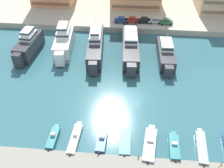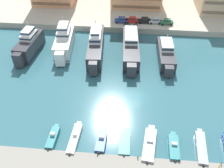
# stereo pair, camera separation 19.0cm
# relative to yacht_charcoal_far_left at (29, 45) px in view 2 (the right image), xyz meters

# --- Properties ---
(ground_plane) EXTENTS (400.00, 400.00, 0.00)m
(ground_plane) POSITION_rel_yacht_charcoal_far_left_xyz_m (30.12, -15.38, -2.63)
(ground_plane) COLOR #336670
(yacht_charcoal_far_left) EXTENTS (4.97, 15.04, 8.62)m
(yacht_charcoal_far_left) POSITION_rel_yacht_charcoal_far_left_xyz_m (0.00, 0.00, 0.00)
(yacht_charcoal_far_left) COLOR #333338
(yacht_charcoal_far_left) RESTS_ON ground
(yacht_white_left) EXTENTS (5.71, 17.17, 9.09)m
(yacht_white_left) POSITION_rel_yacht_charcoal_far_left_xyz_m (9.35, 2.63, 0.11)
(yacht_white_left) COLOR white
(yacht_white_left) RESTS_ON ground
(yacht_charcoal_mid_left) EXTENTS (5.19, 21.10, 8.92)m
(yacht_charcoal_mid_left) POSITION_rel_yacht_charcoal_far_left_xyz_m (18.48, 1.48, 0.07)
(yacht_charcoal_mid_left) COLOR #333338
(yacht_charcoal_mid_left) RESTS_ON ground
(yacht_charcoal_center_left) EXTENTS (5.38, 22.70, 7.31)m
(yacht_charcoal_center_left) POSITION_rel_yacht_charcoal_far_left_xyz_m (28.10, 2.63, -0.36)
(yacht_charcoal_center_left) COLOR #333338
(yacht_charcoal_center_left) RESTS_ON ground
(yacht_charcoal_center) EXTENTS (4.31, 16.10, 6.66)m
(yacht_charcoal_center) POSITION_rel_yacht_charcoal_far_left_xyz_m (37.69, 0.09, -0.66)
(yacht_charcoal_center) COLOR #333338
(yacht_charcoal_center) RESTS_ON ground
(motorboat_teal_far_left) EXTENTS (1.64, 6.04, 1.61)m
(motorboat_teal_far_left) POSITION_rel_yacht_charcoal_far_left_xyz_m (14.45, -28.77, -2.09)
(motorboat_teal_far_left) COLOR teal
(motorboat_teal_far_left) RESTS_ON ground
(motorboat_white_left) EXTENTS (1.81, 7.83, 1.57)m
(motorboat_white_left) POSITION_rel_yacht_charcoal_far_left_xyz_m (18.66, -28.60, -2.09)
(motorboat_white_left) COLOR white
(motorboat_white_left) RESTS_ON ground
(motorboat_blue_mid_left) EXTENTS (1.92, 6.25, 1.65)m
(motorboat_blue_mid_left) POSITION_rel_yacht_charcoal_far_left_xyz_m (23.76, -28.59, -2.06)
(motorboat_blue_mid_left) COLOR #33569E
(motorboat_blue_mid_left) RESTS_ON ground
(motorboat_teal_center_left) EXTENTS (2.12, 6.63, 0.89)m
(motorboat_teal_center_left) POSITION_rel_yacht_charcoal_far_left_xyz_m (28.15, -28.55, -2.19)
(motorboat_teal_center_left) COLOR teal
(motorboat_teal_center_left) RESTS_ON ground
(motorboat_grey_center) EXTENTS (3.03, 8.70, 1.42)m
(motorboat_grey_center) POSITION_rel_yacht_charcoal_far_left_xyz_m (32.78, -28.69, -2.09)
(motorboat_grey_center) COLOR #9EA3A8
(motorboat_grey_center) RESTS_ON ground
(motorboat_teal_center_right) EXTENTS (1.98, 6.55, 1.52)m
(motorboat_teal_center_right) POSITION_rel_yacht_charcoal_far_left_xyz_m (37.24, -28.88, -2.06)
(motorboat_teal_center_right) COLOR teal
(motorboat_teal_center_right) RESTS_ON ground
(motorboat_grey_mid_right) EXTENTS (2.33, 8.28, 1.04)m
(motorboat_grey_mid_right) POSITION_rel_yacht_charcoal_far_left_xyz_m (42.23, -28.48, -2.11)
(motorboat_grey_mid_right) COLOR #9EA3A8
(motorboat_grey_mid_right) RESTS_ON ground
(car_blue_far_left) EXTENTS (4.15, 2.03, 1.80)m
(car_blue_far_left) POSITION_rel_yacht_charcoal_far_left_xyz_m (24.55, 17.35, 0.19)
(car_blue_far_left) COLOR #28428E
(car_blue_far_left) RESTS_ON quay_promenade
(car_red_left) EXTENTS (4.15, 2.02, 1.80)m
(car_red_left) POSITION_rel_yacht_charcoal_far_left_xyz_m (28.07, 17.67, 0.19)
(car_red_left) COLOR red
(car_red_left) RESTS_ON quay_promenade
(car_black_mid_left) EXTENTS (4.24, 2.22, 1.80)m
(car_black_mid_left) POSITION_rel_yacht_charcoal_far_left_xyz_m (31.95, 17.77, 0.19)
(car_black_mid_left) COLOR black
(car_black_mid_left) RESTS_ON quay_promenade
(car_silver_center_left) EXTENTS (4.20, 2.13, 1.80)m
(car_silver_center_left) POSITION_rel_yacht_charcoal_far_left_xyz_m (35.44, 17.86, 0.19)
(car_silver_center_left) COLOR #B7BCC1
(car_silver_center_left) RESTS_ON quay_promenade
(car_green_center) EXTENTS (4.24, 2.23, 1.80)m
(car_green_center) POSITION_rel_yacht_charcoal_far_left_xyz_m (39.06, 17.42, 0.19)
(car_green_center) COLOR #2D6642
(car_green_center) RESTS_ON quay_promenade
(pedestrian_near_edge) EXTENTS (0.42, 0.53, 1.60)m
(pedestrian_near_edge) POSITION_rel_yacht_charcoal_far_left_xyz_m (44.27, -32.83, -1.01)
(pedestrian_near_edge) COLOR #4C515B
(pedestrian_near_edge) RESTS_ON pier_dock
(bollard_west) EXTENTS (0.20, 0.20, 0.61)m
(bollard_west) POSITION_rel_yacht_charcoal_far_left_xyz_m (23.47, -31.83, -1.64)
(bollard_west) COLOR #2D2D33
(bollard_west) RESTS_ON pier_dock
(bollard_west_mid) EXTENTS (0.20, 0.20, 0.61)m
(bollard_west_mid) POSITION_rel_yacht_charcoal_far_left_xyz_m (30.64, -31.83, -1.64)
(bollard_west_mid) COLOR #2D2D33
(bollard_west_mid) RESTS_ON pier_dock
(bollard_east_mid) EXTENTS (0.20, 0.20, 0.61)m
(bollard_east_mid) POSITION_rel_yacht_charcoal_far_left_xyz_m (37.80, -31.83, -1.64)
(bollard_east_mid) COLOR #2D2D33
(bollard_east_mid) RESTS_ON pier_dock
(bollard_east) EXTENTS (0.20, 0.20, 0.61)m
(bollard_east) POSITION_rel_yacht_charcoal_far_left_xyz_m (44.97, -31.83, -1.64)
(bollard_east) COLOR #2D2D33
(bollard_east) RESTS_ON pier_dock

